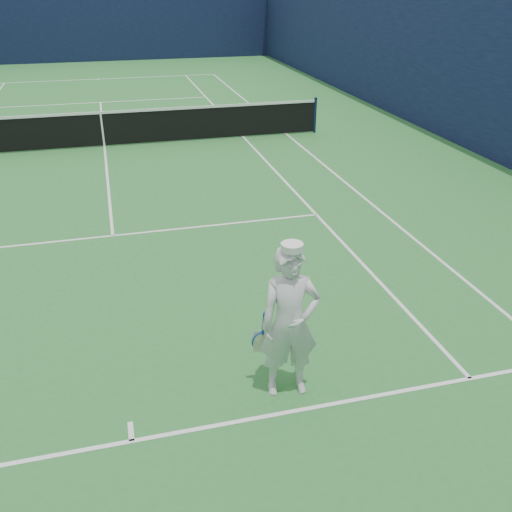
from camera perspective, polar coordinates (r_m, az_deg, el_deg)
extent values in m
plane|color=#2C7431|center=(17.24, -14.91, 10.52)|extent=(80.00, 80.00, 0.00)
cube|color=white|center=(28.88, -15.50, 16.68)|extent=(11.03, 0.06, 0.01)
cube|color=white|center=(6.55, -12.31, -17.65)|extent=(11.03, 0.06, 0.01)
cube|color=white|center=(18.05, 3.06, 12.08)|extent=(0.06, 23.83, 0.01)
cube|color=white|center=(17.69, -1.27, 11.81)|extent=(0.06, 23.77, 0.01)
cube|color=white|center=(23.48, -15.30, 14.60)|extent=(8.23, 0.06, 0.01)
cube|color=white|center=(11.19, -14.13, 1.98)|extent=(8.23, 0.06, 0.01)
cube|color=white|center=(17.24, -14.91, 10.54)|extent=(0.06, 12.80, 0.01)
cube|color=white|center=(28.73, -15.50, 16.64)|extent=(0.06, 0.30, 0.01)
cube|color=white|center=(6.66, -12.40, -16.76)|extent=(0.06, 0.30, 0.01)
cube|color=#0E1533|center=(34.73, -16.08, 21.48)|extent=(20.12, 0.12, 4.00)
cube|color=#0F1739|center=(19.51, 16.63, 18.15)|extent=(0.12, 36.12, 4.00)
cylinder|color=#141E4C|center=(18.22, 5.91, 13.83)|extent=(0.09, 0.09, 1.07)
cube|color=black|center=(17.11, -15.11, 12.13)|extent=(12.79, 0.02, 0.92)
cube|color=white|center=(17.01, -15.30, 13.66)|extent=(12.79, 0.04, 0.07)
cube|color=white|center=(17.12, -15.10, 12.03)|extent=(0.05, 0.03, 0.94)
imported|color=silver|center=(6.51, 3.39, -6.73)|extent=(0.72, 0.51, 1.88)
cylinder|color=white|center=(6.03, 3.64, 0.91)|extent=(0.24, 0.24, 0.08)
cube|color=white|center=(6.16, 3.36, 1.18)|extent=(0.19, 0.12, 0.02)
cylinder|color=navy|center=(6.51, 0.83, -6.33)|extent=(0.04, 0.09, 0.22)
cube|color=#1D45A0|center=(6.65, 0.68, -7.36)|extent=(0.02, 0.02, 0.14)
torus|color=#1D45A0|center=(6.82, 0.63, -8.51)|extent=(0.30, 0.13, 0.29)
cube|color=beige|center=(6.82, 0.63, -8.51)|extent=(0.22, 0.02, 0.30)
sphere|color=#DBF41B|center=(6.59, 5.44, -5.35)|extent=(0.07, 0.07, 0.07)
sphere|color=#DBF41B|center=(6.60, 5.79, -5.00)|extent=(0.07, 0.07, 0.07)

